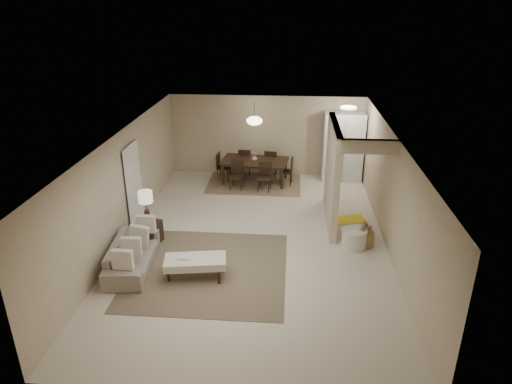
# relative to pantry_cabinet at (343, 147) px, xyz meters

# --- Properties ---
(floor) EXTENTS (9.00, 9.00, 0.00)m
(floor) POSITION_rel_pantry_cabinet_xyz_m (-2.35, -4.15, -1.05)
(floor) COLOR beige
(floor) RESTS_ON ground
(ceiling) EXTENTS (9.00, 9.00, 0.00)m
(ceiling) POSITION_rel_pantry_cabinet_xyz_m (-2.35, -4.15, 1.45)
(ceiling) COLOR white
(ceiling) RESTS_ON back_wall
(back_wall) EXTENTS (6.00, 0.00, 6.00)m
(back_wall) POSITION_rel_pantry_cabinet_xyz_m (-2.35, 0.35, 0.20)
(back_wall) COLOR tan
(back_wall) RESTS_ON floor
(left_wall) EXTENTS (0.00, 9.00, 9.00)m
(left_wall) POSITION_rel_pantry_cabinet_xyz_m (-5.35, -4.15, 0.20)
(left_wall) COLOR tan
(left_wall) RESTS_ON floor
(right_wall) EXTENTS (0.00, 9.00, 9.00)m
(right_wall) POSITION_rel_pantry_cabinet_xyz_m (0.65, -4.15, 0.20)
(right_wall) COLOR tan
(right_wall) RESTS_ON floor
(partition) EXTENTS (0.15, 2.50, 2.50)m
(partition) POSITION_rel_pantry_cabinet_xyz_m (-0.55, -2.90, 0.20)
(partition) COLOR tan
(partition) RESTS_ON floor
(doorway) EXTENTS (0.04, 0.90, 2.04)m
(doorway) POSITION_rel_pantry_cabinet_xyz_m (-5.32, -3.55, -0.03)
(doorway) COLOR black
(doorway) RESTS_ON floor
(pantry_cabinet) EXTENTS (1.20, 0.55, 2.10)m
(pantry_cabinet) POSITION_rel_pantry_cabinet_xyz_m (0.00, 0.00, 0.00)
(pantry_cabinet) COLOR silver
(pantry_cabinet) RESTS_ON floor
(flush_light) EXTENTS (0.44, 0.44, 0.05)m
(flush_light) POSITION_rel_pantry_cabinet_xyz_m (-0.05, -0.95, 1.41)
(flush_light) COLOR white
(flush_light) RESTS_ON ceiling
(living_rug) EXTENTS (3.20, 3.20, 0.01)m
(living_rug) POSITION_rel_pantry_cabinet_xyz_m (-3.21, -5.42, -1.04)
(living_rug) COLOR brown
(living_rug) RESTS_ON floor
(sofa) EXTENTS (2.06, 0.96, 0.58)m
(sofa) POSITION_rel_pantry_cabinet_xyz_m (-4.80, -5.42, -0.76)
(sofa) COLOR gray
(sofa) RESTS_ON floor
(ottoman_bench) EXTENTS (1.29, 0.74, 0.44)m
(ottoman_bench) POSITION_rel_pantry_cabinet_xyz_m (-3.41, -5.72, -0.70)
(ottoman_bench) COLOR beige
(ottoman_bench) RESTS_ON living_rug
(side_table) EXTENTS (0.59, 0.59, 0.53)m
(side_table) POSITION_rel_pantry_cabinet_xyz_m (-4.75, -4.41, -0.79)
(side_table) COLOR black
(side_table) RESTS_ON floor
(table_lamp) EXTENTS (0.32, 0.32, 0.76)m
(table_lamp) POSITION_rel_pantry_cabinet_xyz_m (-4.75, -4.41, 0.04)
(table_lamp) COLOR #442E1D
(table_lamp) RESTS_ON side_table
(round_pouf) EXTENTS (0.56, 0.56, 0.44)m
(round_pouf) POSITION_rel_pantry_cabinet_xyz_m (-0.10, -4.25, -0.83)
(round_pouf) COLOR beige
(round_pouf) RESTS_ON floor
(wicker_basket) EXTENTS (0.48, 0.48, 0.34)m
(wicker_basket) POSITION_rel_pantry_cabinet_xyz_m (0.16, -4.15, -0.88)
(wicker_basket) COLOR olive
(wicker_basket) RESTS_ON floor
(dining_rug) EXTENTS (2.80, 2.10, 0.01)m
(dining_rug) POSITION_rel_pantry_cabinet_xyz_m (-2.66, -0.45, -1.04)
(dining_rug) COLOR #826A51
(dining_rug) RESTS_ON floor
(dining_table) EXTENTS (2.09, 1.31, 0.70)m
(dining_table) POSITION_rel_pantry_cabinet_xyz_m (-2.66, -0.45, -0.70)
(dining_table) COLOR black
(dining_table) RESTS_ON dining_rug
(dining_chairs) EXTENTS (2.34, 1.79, 0.86)m
(dining_chairs) POSITION_rel_pantry_cabinet_xyz_m (-2.66, -0.45, -0.62)
(dining_chairs) COLOR black
(dining_chairs) RESTS_ON dining_rug
(vase) EXTENTS (0.18, 0.18, 0.17)m
(vase) POSITION_rel_pantry_cabinet_xyz_m (-2.66, -0.45, -0.27)
(vase) COLOR white
(vase) RESTS_ON dining_table
(yellow_mat) EXTENTS (0.93, 0.70, 0.01)m
(yellow_mat) POSITION_rel_pantry_cabinet_xyz_m (-0.04, -2.84, -1.04)
(yellow_mat) COLOR yellow
(yellow_mat) RESTS_ON floor
(pendant_light) EXTENTS (0.46, 0.46, 0.71)m
(pendant_light) POSITION_rel_pantry_cabinet_xyz_m (-2.66, -0.45, 0.87)
(pendant_light) COLOR #442E1D
(pendant_light) RESTS_ON ceiling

